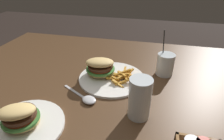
{
  "coord_description": "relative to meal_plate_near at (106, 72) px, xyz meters",
  "views": [
    {
      "loc": [
        -0.17,
        0.63,
        1.19
      ],
      "look_at": [
        -0.0,
        -0.07,
        0.77
      ],
      "focal_mm": 30.0,
      "sensor_mm": 36.0,
      "label": 1
    }
  ],
  "objects": [
    {
      "name": "meal_plate_near",
      "position": [
        0.0,
        0.0,
        0.0
      ],
      "size": [
        0.3,
        0.3,
        0.11
      ],
      "color": "white",
      "rests_on": "dining_table"
    },
    {
      "name": "meal_plate_far",
      "position": [
        0.18,
        0.35,
        0.0
      ],
      "size": [
        0.26,
        0.26,
        0.11
      ],
      "color": "white",
      "rests_on": "dining_table"
    },
    {
      "name": "spoon",
      "position": [
        0.03,
        0.18,
        -0.02
      ],
      "size": [
        0.18,
        0.12,
        0.02
      ],
      "rotation": [
        0.0,
        0.0,
        2.62
      ],
      "color": "silver",
      "rests_on": "dining_table"
    },
    {
      "name": "beer_glass",
      "position": [
        -0.17,
        0.21,
        0.04
      ],
      "size": [
        0.08,
        0.08,
        0.15
      ],
      "color": "silver",
      "rests_on": "dining_table"
    },
    {
      "name": "dining_table",
      "position": [
        -0.03,
        0.07,
        -0.11
      ],
      "size": [
        1.56,
        1.15,
        0.73
      ],
      "color": "#4C331E",
      "rests_on": "ground_plane"
    },
    {
      "name": "juice_glass",
      "position": [
        -0.26,
        -0.1,
        0.02
      ],
      "size": [
        0.08,
        0.08,
        0.21
      ],
      "color": "silver",
      "rests_on": "dining_table"
    }
  ]
}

